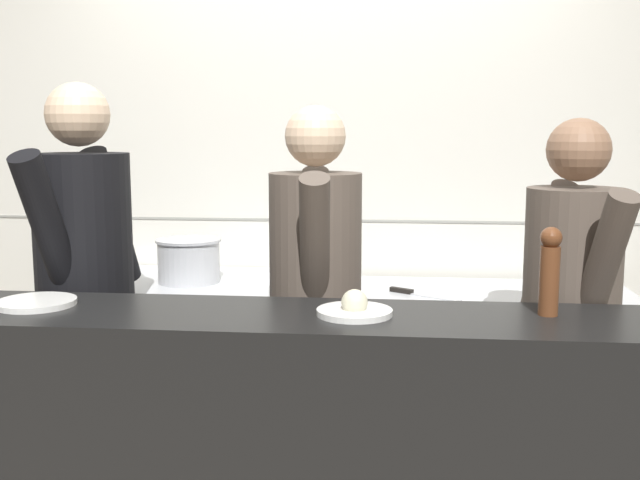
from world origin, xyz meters
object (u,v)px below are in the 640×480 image
stock_pot (189,259)px  chefs_knife (418,294)px  oven_range (194,377)px  chef_head_cook (86,294)px  plated_dish_main (37,303)px  chef_line (570,326)px  plated_dish_appetiser (354,309)px  chef_sous (315,307)px  pepper_mill (550,269)px

stock_pot → chefs_knife: bearing=-2.7°
oven_range → chef_head_cook: 0.84m
plated_dish_main → chef_line: 1.80m
plated_dish_main → plated_dish_appetiser: size_ratio=1.08×
chef_sous → chef_line: (0.91, -0.09, -0.03)m
chefs_knife → chef_sous: chef_sous is taller
chef_line → chef_sous: bearing=160.7°
stock_pot → chefs_knife: (1.02, -0.05, -0.12)m
oven_range → chef_sous: (0.63, -0.55, 0.48)m
chef_line → chefs_knife: bearing=119.2°
stock_pot → plated_dish_appetiser: size_ratio=1.27×
plated_dish_appetiser → chef_head_cook: chef_head_cook is taller
oven_range → pepper_mill: size_ratio=4.23×
chef_line → stock_pot: bearing=144.9°
plated_dish_main → chef_sous: 0.98m
stock_pot → oven_range: bearing=90.7°
plated_dish_appetiser → oven_range: bearing=127.0°
plated_dish_main → chef_line: chef_line is taller
oven_range → plated_dish_main: 1.22m
chef_head_cook → chef_line: size_ratio=1.08×
oven_range → pepper_mill: bearing=-36.1°
pepper_mill → chef_head_cook: 1.67m
pepper_mill → chef_head_cook: (-1.61, 0.39, -0.20)m
pepper_mill → chef_head_cook: chef_head_cook is taller
stock_pot → pepper_mill: bearing=-35.2°
oven_range → chef_head_cook: chef_head_cook is taller
chef_head_cook → chef_line: chef_head_cook is taller
plated_dish_appetiser → chef_line: chef_line is taller
plated_dish_appetiser → chef_line: (0.73, 0.43, -0.15)m
pepper_mill → oven_range: bearing=143.9°
chef_sous → plated_dish_appetiser: bearing=-77.1°
plated_dish_appetiser → chef_line: size_ratio=0.14×
plated_dish_appetiser → pepper_mill: bearing=5.8°
chefs_knife → chef_line: (0.51, -0.55, 0.02)m
oven_range → chef_head_cook: bearing=-110.9°
plated_dish_appetiser → chef_sous: bearing=108.6°
chefs_knife → chef_sous: (-0.39, -0.46, 0.04)m
chef_head_cook → plated_dish_main: bearing=-79.3°
plated_dish_appetiser → pepper_mill: (0.58, 0.06, 0.12)m
stock_pot → pepper_mill: 1.70m
plated_dish_main → chef_sous: (0.84, 0.50, -0.11)m
chefs_knife → chef_sous: 0.61m
stock_pot → chefs_knife: size_ratio=0.96×
oven_range → plated_dish_appetiser: 1.46m
plated_dish_main → chef_head_cook: size_ratio=0.14×
chef_line → pepper_mill: bearing=-126.2°
stock_pot → chefs_knife: stock_pot is taller
chefs_knife → chef_head_cook: chef_head_cook is taller
chef_sous → chef_head_cook: bearing=178.7°
plated_dish_appetiser → pepper_mill: 0.59m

